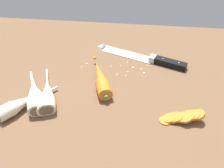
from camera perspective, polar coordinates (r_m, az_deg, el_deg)
name	(u,v)px	position (r cm, az deg, el deg)	size (l,w,h in cm)	color
ground_plane	(113,89)	(79.44, 0.17, -1.11)	(120.00, 90.00, 4.00)	brown
chefs_knife	(137,56)	(91.24, 5.79, 6.43)	(33.60, 15.63, 4.18)	silver
whole_carrot	(101,79)	(76.90, -2.57, 1.21)	(9.61, 21.11, 4.20)	orange
parsnip_front	(39,97)	(73.16, -16.30, -2.93)	(11.96, 17.13, 4.00)	beige
parsnip_mid_left	(34,96)	(73.91, -17.47, -2.72)	(10.65, 19.26, 4.00)	beige
parsnip_mid_right	(48,94)	(73.49, -14.49, -2.33)	(9.24, 20.02, 4.00)	beige
parsnip_back	(19,105)	(72.45, -20.51, -4.48)	(13.08, 16.07, 4.00)	beige
carrot_slice_stack	(182,117)	(67.91, 15.63, -7.30)	(11.51, 4.32, 3.72)	orange
mince_crumbs	(124,68)	(84.70, 2.86, 3.61)	(22.81, 8.63, 0.90)	beige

